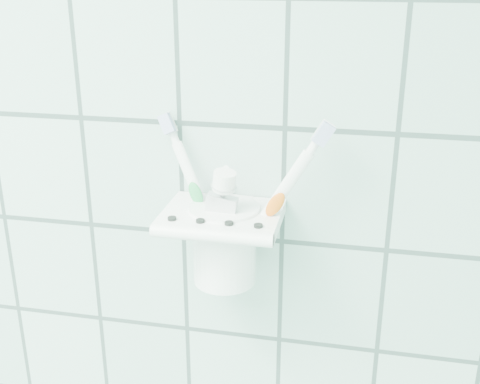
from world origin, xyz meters
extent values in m
cube|color=white|center=(0.65, 1.19, 1.29)|extent=(0.05, 0.02, 0.04)
cube|color=white|center=(0.65, 1.15, 1.30)|extent=(0.13, 0.10, 0.01)
cylinder|color=white|center=(0.65, 1.10, 1.30)|extent=(0.13, 0.01, 0.01)
cylinder|color=black|center=(0.61, 1.12, 1.30)|extent=(0.01, 0.01, 0.00)
cylinder|color=black|center=(0.64, 1.12, 1.30)|extent=(0.01, 0.01, 0.00)
cylinder|color=black|center=(0.67, 1.12, 1.30)|extent=(0.01, 0.01, 0.00)
cylinder|color=black|center=(0.70, 1.12, 1.30)|extent=(0.01, 0.01, 0.00)
cylinder|color=white|center=(0.65, 1.16, 1.26)|extent=(0.07, 0.07, 0.09)
cylinder|color=white|center=(0.65, 1.16, 1.30)|extent=(0.08, 0.08, 0.01)
cylinder|color=black|center=(0.65, 1.16, 1.30)|extent=(0.06, 0.06, 0.00)
cylinder|color=white|center=(0.66, 1.15, 1.31)|extent=(0.08, 0.04, 0.15)
cylinder|color=white|center=(0.66, 1.15, 1.39)|extent=(0.02, 0.01, 0.02)
cube|color=silver|center=(0.66, 1.15, 1.41)|extent=(0.02, 0.01, 0.03)
cube|color=white|center=(0.66, 1.15, 1.41)|extent=(0.02, 0.01, 0.03)
ellipsoid|color=green|center=(0.66, 1.15, 1.33)|extent=(0.02, 0.01, 0.03)
cylinder|color=white|center=(0.64, 1.15, 1.31)|extent=(0.02, 0.08, 0.15)
cylinder|color=white|center=(0.64, 1.15, 1.40)|extent=(0.01, 0.02, 0.02)
cube|color=silver|center=(0.64, 1.15, 1.41)|extent=(0.02, 0.02, 0.02)
cube|color=white|center=(0.64, 1.15, 1.41)|extent=(0.01, 0.02, 0.02)
ellipsoid|color=purple|center=(0.64, 1.15, 1.33)|extent=(0.02, 0.02, 0.03)
cylinder|color=white|center=(0.66, 1.14, 1.31)|extent=(0.10, 0.03, 0.15)
cylinder|color=white|center=(0.66, 1.14, 1.41)|extent=(0.02, 0.01, 0.02)
cube|color=silver|center=(0.66, 1.14, 1.42)|extent=(0.02, 0.01, 0.03)
cube|color=white|center=(0.66, 1.14, 1.42)|extent=(0.02, 0.01, 0.03)
ellipsoid|color=orange|center=(0.66, 1.14, 1.33)|extent=(0.03, 0.01, 0.03)
cube|color=silver|center=(0.64, 1.15, 1.28)|extent=(0.05, 0.02, 0.10)
cube|color=silver|center=(0.64, 1.15, 1.23)|extent=(0.04, 0.01, 0.01)
cone|color=silver|center=(0.64, 1.15, 1.33)|extent=(0.03, 0.03, 0.02)
cylinder|color=white|center=(0.64, 1.15, 1.34)|extent=(0.03, 0.03, 0.03)
camera|label=1|loc=(0.79, 0.57, 1.55)|focal=45.00mm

